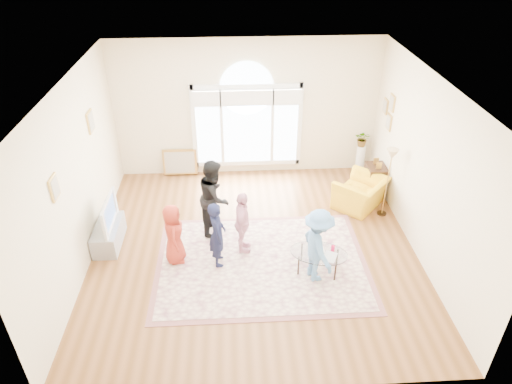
{
  "coord_description": "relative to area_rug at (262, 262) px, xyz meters",
  "views": [
    {
      "loc": [
        -0.36,
        -6.75,
        5.48
      ],
      "look_at": [
        0.05,
        0.3,
        1.07
      ],
      "focal_mm": 32.0,
      "sensor_mm": 36.0,
      "label": 1
    }
  ],
  "objects": [
    {
      "name": "child_pink",
      "position": [
        -0.33,
        0.37,
        0.63
      ],
      "size": [
        0.36,
        0.75,
        1.24
      ],
      "primitive_type": "imported",
      "rotation": [
        0.0,
        0.0,
        1.48
      ],
      "color": "#EBA0B8",
      "rests_on": "area_rug"
    },
    {
      "name": "child_navy",
      "position": [
        -0.78,
        0.05,
        0.64
      ],
      "size": [
        0.34,
        0.49,
        1.26
      ],
      "primitive_type": "imported",
      "rotation": [
        0.0,
        0.0,
        1.67
      ],
      "color": "#131733",
      "rests_on": "area_rug"
    },
    {
      "name": "ground",
      "position": [
        -0.11,
        0.43,
        -0.01
      ],
      "size": [
        6.0,
        6.0,
        0.0
      ],
      "primitive_type": "plane",
      "color": "brown",
      "rests_on": "ground"
    },
    {
      "name": "rug_border",
      "position": [
        0.0,
        -0.0,
        -0.0
      ],
      "size": [
        3.8,
        2.8,
        0.01
      ],
      "primitive_type": "cube",
      "color": "#8B5452",
      "rests_on": "ground"
    },
    {
      "name": "leaning_picture",
      "position": [
        -1.72,
        3.33,
        -0.01
      ],
      "size": [
        0.8,
        0.14,
        0.62
      ],
      "primitive_type": "cube",
      "rotation": [
        -0.14,
        0.0,
        0.0
      ],
      "color": "tan",
      "rests_on": "ground"
    },
    {
      "name": "side_cabinet",
      "position": [
        2.67,
        2.23,
        0.34
      ],
      "size": [
        0.4,
        0.5,
        0.7
      ],
      "primitive_type": "cube",
      "color": "black",
      "rests_on": "ground"
    },
    {
      "name": "potted_plant",
      "position": [
        2.59,
        3.21,
        0.88
      ],
      "size": [
        0.43,
        0.41,
        0.39
      ],
      "primitive_type": "imported",
      "rotation": [
        0.0,
        0.0,
        -0.39
      ],
      "color": "#33722D",
      "rests_on": "plant_pedestal"
    },
    {
      "name": "armchair",
      "position": [
        2.22,
        1.74,
        0.32
      ],
      "size": [
        1.34,
        1.35,
        0.66
      ],
      "primitive_type": "imported",
      "rotation": [
        0.0,
        0.0,
        3.97
      ],
      "color": "gold",
      "rests_on": "ground"
    },
    {
      "name": "child_red",
      "position": [
        -1.55,
        0.17,
        0.59
      ],
      "size": [
        0.41,
        0.6,
        1.16
      ],
      "primitive_type": "imported",
      "rotation": [
        0.0,
        0.0,
        1.66
      ],
      "color": "#A22D1E",
      "rests_on": "area_rug"
    },
    {
      "name": "floor_lamp",
      "position": [
        2.63,
        1.42,
        1.27
      ],
      "size": [
        0.31,
        0.31,
        1.51
      ],
      "color": "black",
      "rests_on": "ground"
    },
    {
      "name": "plant_pedestal",
      "position": [
        2.59,
        3.21,
        0.34
      ],
      "size": [
        0.2,
        0.2,
        0.7
      ],
      "primitive_type": "cylinder",
      "color": "white",
      "rests_on": "ground"
    },
    {
      "name": "television",
      "position": [
        -2.86,
        0.73,
        0.69
      ],
      "size": [
        0.16,
        0.98,
        0.56
      ],
      "color": "black",
      "rests_on": "tv_console"
    },
    {
      "name": "child_black",
      "position": [
        -0.84,
        1.05,
        0.78
      ],
      "size": [
        0.68,
        0.82,
        1.54
      ],
      "primitive_type": "imported",
      "rotation": [
        0.0,
        0.0,
        1.43
      ],
      "color": "black",
      "rests_on": "area_rug"
    },
    {
      "name": "child_blue",
      "position": [
        0.9,
        -0.44,
        0.69
      ],
      "size": [
        0.73,
        0.99,
        1.37
      ],
      "primitive_type": "imported",
      "rotation": [
        0.0,
        0.0,
        1.84
      ],
      "color": "#5586BF",
      "rests_on": "area_rug"
    },
    {
      "name": "coffee_table",
      "position": [
        0.97,
        -0.27,
        0.39
      ],
      "size": [
        1.14,
        0.9,
        0.54
      ],
      "rotation": [
        0.0,
        0.0,
        -0.29
      ],
      "color": "silver",
      "rests_on": "ground"
    },
    {
      "name": "tv_console",
      "position": [
        -2.86,
        0.73,
        0.2
      ],
      "size": [
        0.45,
        1.0,
        0.42
      ],
      "primitive_type": "cube",
      "color": "gray",
      "rests_on": "ground"
    },
    {
      "name": "room_shell",
      "position": [
        -0.1,
        3.26,
        1.56
      ],
      "size": [
        6.0,
        6.0,
        6.0
      ],
      "color": "beige",
      "rests_on": "ground"
    },
    {
      "name": "area_rug",
      "position": [
        0.0,
        0.0,
        0.0
      ],
      "size": [
        3.6,
        2.6,
        0.02
      ],
      "primitive_type": "cube",
      "color": "beige",
      "rests_on": "ground"
    }
  ]
}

